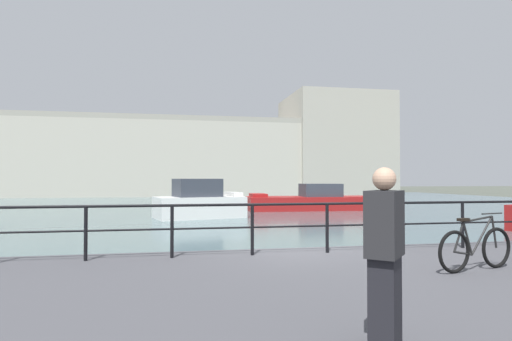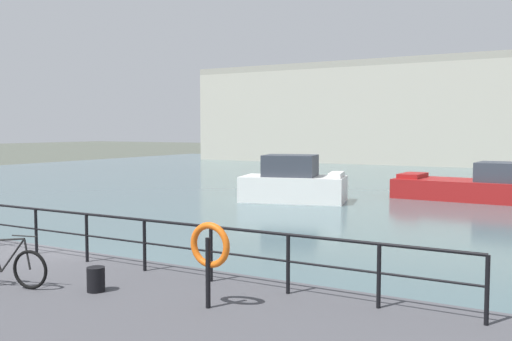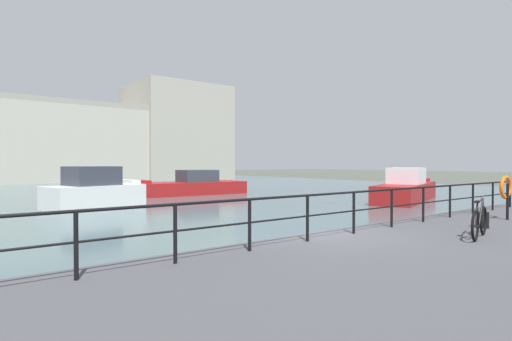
{
  "view_description": "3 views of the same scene",
  "coord_description": "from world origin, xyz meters",
  "views": [
    {
      "loc": [
        -2.8,
        -9.5,
        2.32
      ],
      "look_at": [
        -0.11,
        4.45,
        2.61
      ],
      "focal_mm": 29.95,
      "sensor_mm": 36.0,
      "label": 1
    },
    {
      "loc": [
        11.5,
        -9.66,
        3.63
      ],
      "look_at": [
        2.55,
        5.85,
        2.35
      ],
      "focal_mm": 40.39,
      "sensor_mm": 36.0,
      "label": 2
    },
    {
      "loc": [
        -7.55,
        -7.15,
        2.52
      ],
      "look_at": [
        1.95,
        5.31,
        2.24
      ],
      "focal_mm": 27.6,
      "sensor_mm": 36.0,
      "label": 3
    }
  ],
  "objects": [
    {
      "name": "moored_cabin_cruiser",
      "position": [
        -1.3,
        16.26,
        0.95
      ],
      "size": [
        5.63,
        3.77,
        2.34
      ],
      "rotation": [
        0.0,
        0.0,
        0.26
      ],
      "color": "white",
      "rests_on": "water_basin"
    },
    {
      "name": "standing_person",
      "position": [
        -0.84,
        -5.78,
        1.6
      ],
      "size": [
        0.5,
        0.52,
        1.69
      ],
      "rotation": [
        0.0,
        0.0,
        2.42
      ],
      "color": "black",
      "rests_on": "quay_promenade"
    },
    {
      "name": "parked_bicycle",
      "position": [
        2.33,
        -2.96,
        1.13
      ],
      "size": [
        1.73,
        0.48,
        0.98
      ],
      "rotation": [
        0.0,
        0.0,
        0.24
      ],
      "color": "black",
      "rests_on": "quay_promenade"
    },
    {
      "name": "quay_railing",
      "position": [
        -0.37,
        -0.75,
        1.48
      ],
      "size": [
        21.4,
        0.07,
        1.08
      ],
      "color": "black",
      "rests_on": "quay_promenade"
    },
    {
      "name": "moored_green_narrowboat",
      "position": [
        7.37,
        21.35,
        0.7
      ],
      "size": [
        9.55,
        3.39,
        1.98
      ],
      "rotation": [
        0.0,
        0.0,
        3.1
      ],
      "color": "maroon",
      "rests_on": "water_basin"
    },
    {
      "name": "harbor_building",
      "position": [
        6.33,
        53.49,
        5.8
      ],
      "size": [
        58.02,
        14.02,
        15.17
      ],
      "color": "#B2AD9E",
      "rests_on": "ground_plane"
    },
    {
      "name": "water_basin",
      "position": [
        0.0,
        30.2,
        0.01
      ],
      "size": [
        80.0,
        60.0,
        0.01
      ],
      "primitive_type": "cube",
      "color": "#476066",
      "rests_on": "ground_plane"
    },
    {
      "name": "ground_plane",
      "position": [
        0.0,
        0.0,
        0.0
      ],
      "size": [
        240.0,
        240.0,
        0.0
      ],
      "primitive_type": "plane",
      "color": "#4C5147"
    }
  ]
}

